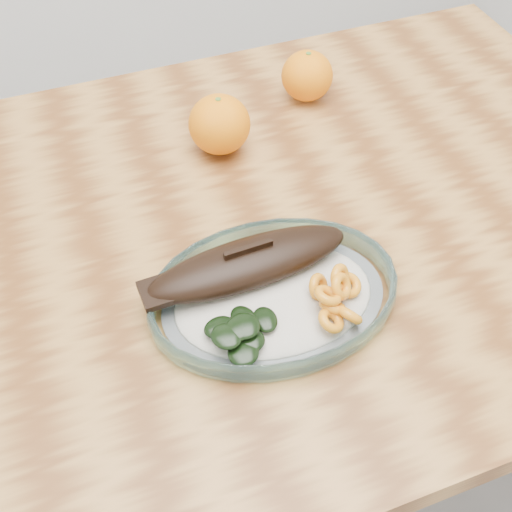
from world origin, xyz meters
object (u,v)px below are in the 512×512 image
(plated_meal, at_px, (272,292))
(orange_left, at_px, (219,124))
(orange_right, at_px, (307,76))
(dining_table, at_px, (255,269))

(plated_meal, xyz_separation_m, orange_left, (0.03, 0.29, 0.03))
(orange_left, xyz_separation_m, orange_right, (0.17, 0.07, -0.00))
(dining_table, bearing_deg, orange_right, 53.14)
(dining_table, bearing_deg, plated_meal, -101.68)
(dining_table, bearing_deg, orange_left, 88.29)
(dining_table, relative_size, orange_left, 13.44)
(plated_meal, distance_m, orange_left, 0.29)
(dining_table, xyz_separation_m, orange_left, (0.00, 0.16, 0.14))
(dining_table, height_order, orange_left, orange_left)
(dining_table, distance_m, orange_right, 0.32)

